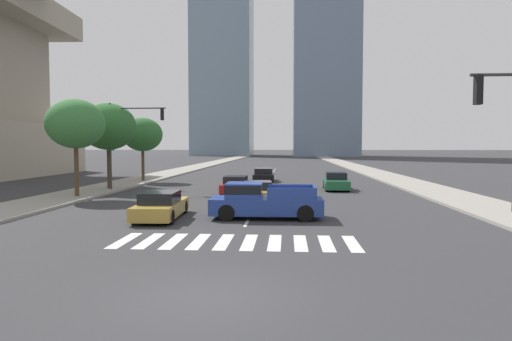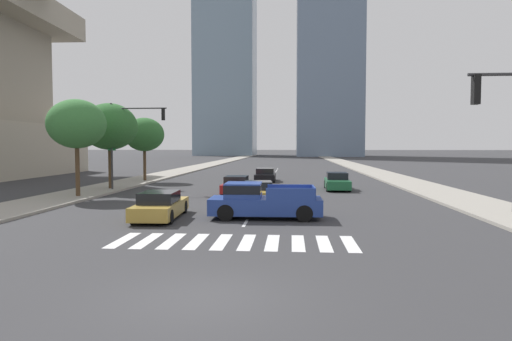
{
  "view_description": "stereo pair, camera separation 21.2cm",
  "coord_description": "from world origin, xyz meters",
  "px_view_note": "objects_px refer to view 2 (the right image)",
  "views": [
    {
      "loc": [
        1.78,
        -9.87,
        3.39
      ],
      "look_at": [
        0.0,
        15.94,
        2.0
      ],
      "focal_mm": 31.88,
      "sensor_mm": 36.0,
      "label": 1
    },
    {
      "loc": [
        1.99,
        -9.86,
        3.39
      ],
      "look_at": [
        0.0,
        15.94,
        2.0
      ],
      "focal_mm": 31.88,
      "sensor_mm": 36.0,
      "label": 2
    }
  ],
  "objects_px": {
    "street_tree_nearest": "(77,124)",
    "street_tree_second": "(110,127)",
    "sedan_black_0": "(265,175)",
    "sedan_gold_3": "(160,206)",
    "street_tree_third": "(144,135)",
    "traffic_signal_far": "(131,131)",
    "sedan_green_1": "(337,182)",
    "sedan_gold_2": "(258,192)",
    "sedan_red_4": "(237,185)",
    "pickup_truck": "(260,201)"
  },
  "relations": [
    {
      "from": "sedan_black_0",
      "to": "street_tree_second",
      "type": "relative_size",
      "value": 0.73
    },
    {
      "from": "street_tree_second",
      "to": "street_tree_third",
      "type": "relative_size",
      "value": 1.1
    },
    {
      "from": "pickup_truck",
      "to": "sedan_gold_3",
      "type": "distance_m",
      "value": 4.69
    },
    {
      "from": "pickup_truck",
      "to": "sedan_black_0",
      "type": "xyz_separation_m",
      "value": [
        -1.03,
        22.46,
        -0.22
      ]
    },
    {
      "from": "sedan_gold_2",
      "to": "street_tree_second",
      "type": "height_order",
      "value": "street_tree_second"
    },
    {
      "from": "sedan_green_1",
      "to": "street_tree_second",
      "type": "xyz_separation_m",
      "value": [
        -17.43,
        -1.68,
        4.26
      ]
    },
    {
      "from": "street_tree_nearest",
      "to": "street_tree_third",
      "type": "xyz_separation_m",
      "value": [
        -0.0,
        13.61,
        -0.34
      ]
    },
    {
      "from": "street_tree_nearest",
      "to": "pickup_truck",
      "type": "bearing_deg",
      "value": -30.58
    },
    {
      "from": "sedan_gold_3",
      "to": "sedan_gold_2",
      "type": "bearing_deg",
      "value": -33.4
    },
    {
      "from": "sedan_green_1",
      "to": "street_tree_third",
      "type": "relative_size",
      "value": 0.76
    },
    {
      "from": "sedan_green_1",
      "to": "traffic_signal_far",
      "type": "distance_m",
      "value": 16.2
    },
    {
      "from": "sedan_black_0",
      "to": "traffic_signal_far",
      "type": "relative_size",
      "value": 0.74
    },
    {
      "from": "sedan_gold_3",
      "to": "sedan_red_4",
      "type": "xyz_separation_m",
      "value": [
        2.23,
        11.47,
        -0.01
      ]
    },
    {
      "from": "street_tree_third",
      "to": "sedan_black_0",
      "type": "bearing_deg",
      "value": 7.59
    },
    {
      "from": "sedan_gold_2",
      "to": "street_tree_third",
      "type": "distance_m",
      "value": 19.12
    },
    {
      "from": "traffic_signal_far",
      "to": "street_tree_third",
      "type": "xyz_separation_m",
      "value": [
        -1.89,
        8.88,
        -0.07
      ]
    },
    {
      "from": "pickup_truck",
      "to": "sedan_red_4",
      "type": "distance_m",
      "value": 11.33
    },
    {
      "from": "sedan_gold_3",
      "to": "traffic_signal_far",
      "type": "distance_m",
      "value": 14.33
    },
    {
      "from": "sedan_green_1",
      "to": "sedan_red_4",
      "type": "xyz_separation_m",
      "value": [
        -7.45,
        -3.31,
        -0.03
      ]
    },
    {
      "from": "sedan_gold_3",
      "to": "street_tree_second",
      "type": "distance_m",
      "value": 15.81
    },
    {
      "from": "sedan_black_0",
      "to": "traffic_signal_far",
      "type": "bearing_deg",
      "value": 136.85
    },
    {
      "from": "sedan_gold_2",
      "to": "street_tree_second",
      "type": "relative_size",
      "value": 0.67
    },
    {
      "from": "sedan_black_0",
      "to": "sedan_gold_3",
      "type": "xyz_separation_m",
      "value": [
        -3.64,
        -22.87,
        0.0
      ]
    },
    {
      "from": "street_tree_nearest",
      "to": "sedan_green_1",
      "type": "bearing_deg",
      "value": 21.99
    },
    {
      "from": "sedan_gold_2",
      "to": "sedan_gold_3",
      "type": "distance_m",
      "value": 8.01
    },
    {
      "from": "traffic_signal_far",
      "to": "street_tree_nearest",
      "type": "relative_size",
      "value": 1.03
    },
    {
      "from": "sedan_green_1",
      "to": "sedan_gold_3",
      "type": "height_order",
      "value": "sedan_green_1"
    },
    {
      "from": "sedan_black_0",
      "to": "sedan_gold_3",
      "type": "height_order",
      "value": "same"
    },
    {
      "from": "sedan_gold_2",
      "to": "sedan_red_4",
      "type": "xyz_separation_m",
      "value": [
        -1.89,
        4.6,
        0.01
      ]
    },
    {
      "from": "sedan_black_0",
      "to": "sedan_gold_2",
      "type": "relative_size",
      "value": 1.09
    },
    {
      "from": "sedan_gold_2",
      "to": "traffic_signal_far",
      "type": "relative_size",
      "value": 0.68
    },
    {
      "from": "street_tree_second",
      "to": "sedan_green_1",
      "type": "bearing_deg",
      "value": 5.51
    },
    {
      "from": "sedan_gold_3",
      "to": "street_tree_third",
      "type": "distance_m",
      "value": 23.04
    },
    {
      "from": "pickup_truck",
      "to": "traffic_signal_far",
      "type": "height_order",
      "value": "traffic_signal_far"
    },
    {
      "from": "sedan_black_0",
      "to": "street_tree_third",
      "type": "bearing_deg",
      "value": 96.85
    },
    {
      "from": "street_tree_second",
      "to": "pickup_truck",
      "type": "bearing_deg",
      "value": -45.64
    },
    {
      "from": "sedan_green_1",
      "to": "street_tree_third",
      "type": "height_order",
      "value": "street_tree_third"
    },
    {
      "from": "sedan_green_1",
      "to": "street_tree_second",
      "type": "bearing_deg",
      "value": -83.12
    },
    {
      "from": "sedan_gold_3",
      "to": "street_tree_third",
      "type": "bearing_deg",
      "value": 17.5
    },
    {
      "from": "pickup_truck",
      "to": "street_tree_third",
      "type": "distance_m",
      "value": 24.62
    },
    {
      "from": "sedan_green_1",
      "to": "sedan_gold_3",
      "type": "xyz_separation_m",
      "value": [
        -9.69,
        -14.78,
        -0.02
      ]
    },
    {
      "from": "sedan_gold_2",
      "to": "traffic_signal_far",
      "type": "bearing_deg",
      "value": -125.07
    },
    {
      "from": "street_tree_nearest",
      "to": "street_tree_second",
      "type": "relative_size",
      "value": 0.96
    },
    {
      "from": "sedan_gold_2",
      "to": "street_tree_nearest",
      "type": "relative_size",
      "value": 0.7
    },
    {
      "from": "pickup_truck",
      "to": "sedan_green_1",
      "type": "bearing_deg",
      "value": -110.13
    },
    {
      "from": "sedan_green_1",
      "to": "traffic_signal_far",
      "type": "bearing_deg",
      "value": -80.18
    },
    {
      "from": "sedan_green_1",
      "to": "sedan_gold_2",
      "type": "xyz_separation_m",
      "value": [
        -5.56,
        -7.91,
        -0.05
      ]
    },
    {
      "from": "sedan_black_0",
      "to": "street_tree_second",
      "type": "xyz_separation_m",
      "value": [
        -11.38,
        -9.77,
        4.29
      ]
    },
    {
      "from": "sedan_green_1",
      "to": "sedan_gold_2",
      "type": "height_order",
      "value": "sedan_green_1"
    },
    {
      "from": "sedan_red_4",
      "to": "traffic_signal_far",
      "type": "bearing_deg",
      "value": 83.29
    }
  ]
}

